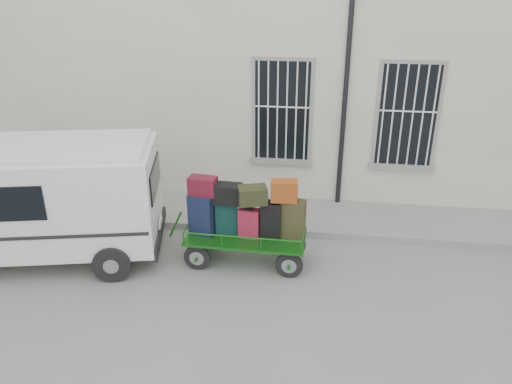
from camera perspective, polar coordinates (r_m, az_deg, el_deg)
The scene contains 5 objects.
ground at distance 9.37m, azimuth 3.55°, elevation -9.17°, with size 80.00×80.00×0.00m, color slate.
building at distance 13.49m, azimuth 5.81°, elevation 14.93°, with size 24.00×5.15×6.00m.
sidewalk at distance 11.24m, azimuth 4.46°, elevation -2.71°, with size 24.00×1.70×0.15m, color gray.
luggage_cart at distance 9.20m, azimuth -1.27°, elevation -3.03°, with size 2.62×1.05×1.72m.
van at distance 10.10m, azimuth -23.97°, elevation -0.37°, with size 4.81×2.81×2.28m.
Camera 1 is at (0.49, -7.81, 5.15)m, focal length 35.00 mm.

